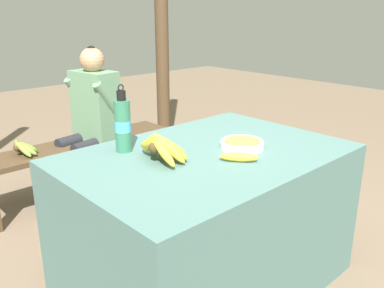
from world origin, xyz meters
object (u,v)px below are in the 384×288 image
object	(u,v)px
banana_bunch_ripe	(161,146)
seated_vendor	(91,113)
water_bottle	(123,125)
loose_banana_front	(239,157)
serving_bowl	(242,144)
banana_bunch_green	(23,147)
wooden_bench	(76,152)
support_post_far	(161,9)

from	to	relation	value
banana_bunch_ripe	seated_vendor	size ratio (longest dim) A/B	0.28
seated_vendor	water_bottle	bearing A→B (deg)	59.36
loose_banana_front	water_bottle	bearing A→B (deg)	122.15
banana_bunch_ripe	serving_bowl	distance (m)	0.41
serving_bowl	loose_banana_front	world-z (taller)	same
banana_bunch_ripe	serving_bowl	world-z (taller)	banana_bunch_ripe
water_bottle	loose_banana_front	world-z (taller)	water_bottle
seated_vendor	banana_bunch_green	xyz separation A→B (m)	(-0.50, 0.04, -0.15)
banana_bunch_ripe	serving_bowl	xyz separation A→B (m)	(0.39, -0.13, -0.05)
water_bottle	wooden_bench	world-z (taller)	water_bottle
water_bottle	support_post_far	size ratio (longest dim) A/B	0.12
loose_banana_front	seated_vendor	distance (m)	1.53
banana_bunch_green	support_post_far	world-z (taller)	support_post_far
banana_bunch_ripe	seated_vendor	world-z (taller)	seated_vendor
serving_bowl	loose_banana_front	size ratio (longest dim) A/B	1.31
wooden_bench	banana_bunch_green	xyz separation A→B (m)	(-0.38, -0.00, 0.13)
banana_bunch_green	loose_banana_front	bearing A→B (deg)	-76.48
banana_bunch_ripe	support_post_far	world-z (taller)	support_post_far
wooden_bench	seated_vendor	size ratio (longest dim) A/B	1.36
banana_bunch_green	banana_bunch_ripe	bearing A→B (deg)	-84.21
wooden_bench	seated_vendor	world-z (taller)	seated_vendor
support_post_far	banana_bunch_green	bearing A→B (deg)	-164.39
water_bottle	banana_bunch_ripe	bearing A→B (deg)	-77.55
serving_bowl	banana_bunch_green	distance (m)	1.56
water_bottle	seated_vendor	bearing A→B (deg)	68.49
serving_bowl	banana_bunch_ripe	bearing A→B (deg)	161.18
serving_bowl	seated_vendor	world-z (taller)	seated_vendor
loose_banana_front	support_post_far	world-z (taller)	support_post_far
serving_bowl	seated_vendor	xyz separation A→B (m)	(-0.02, 1.41, -0.10)
loose_banana_front	support_post_far	bearing A→B (deg)	59.34
banana_bunch_ripe	serving_bowl	bearing A→B (deg)	-18.82
loose_banana_front	wooden_bench	distance (m)	1.60
water_bottle	loose_banana_front	distance (m)	0.55
banana_bunch_ripe	serving_bowl	size ratio (longest dim) A/B	1.47
seated_vendor	support_post_far	bearing A→B (deg)	-164.97
serving_bowl	wooden_bench	xyz separation A→B (m)	(-0.14, 1.45, -0.39)
seated_vendor	banana_bunch_ripe	bearing A→B (deg)	64.81
serving_bowl	wooden_bench	bearing A→B (deg)	95.59
loose_banana_front	banana_bunch_green	size ratio (longest dim) A/B	0.64
serving_bowl	loose_banana_front	distance (m)	0.18
water_bottle	seated_vendor	world-z (taller)	seated_vendor
loose_banana_front	seated_vendor	xyz separation A→B (m)	(0.13, 1.52, -0.10)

